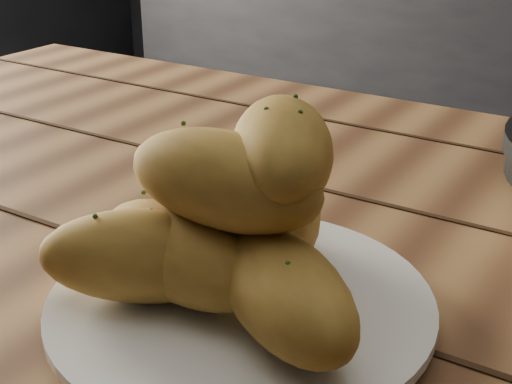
% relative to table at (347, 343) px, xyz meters
% --- Properties ---
extents(floor, '(4.00, 4.00, 0.00)m').
position_rel_table_xyz_m(floor, '(-0.58, 0.62, -0.66)').
color(floor, '#38383A').
rests_on(floor, ground).
extents(counter, '(2.80, 0.60, 0.90)m').
position_rel_table_xyz_m(counter, '(-0.58, 2.32, -0.21)').
color(counter, black).
rests_on(counter, ground).
extents(table, '(1.64, 0.88, 0.75)m').
position_rel_table_xyz_m(table, '(0.00, 0.00, 0.00)').
color(table, '#976638').
rests_on(table, ground).
extents(plate, '(0.27, 0.27, 0.02)m').
position_rel_table_xyz_m(plate, '(-0.03, -0.13, 0.10)').
color(plate, white).
rests_on(plate, table).
extents(bread_rolls, '(0.26, 0.23, 0.14)m').
position_rel_table_xyz_m(bread_rolls, '(-0.03, -0.13, 0.16)').
color(bread_rolls, gold).
rests_on(bread_rolls, plate).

